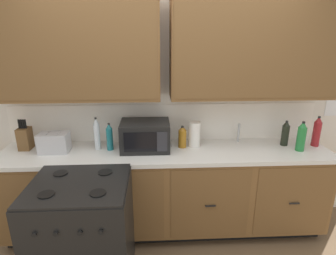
% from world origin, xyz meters
% --- Properties ---
extents(ground_plane, '(8.10, 8.10, 0.00)m').
position_xyz_m(ground_plane, '(0.00, 0.00, 0.00)').
color(ground_plane, brown).
extents(wall_unit, '(4.44, 0.40, 2.44)m').
position_xyz_m(wall_unit, '(0.00, 0.50, 1.66)').
color(wall_unit, white).
rests_on(wall_unit, ground_plane).
extents(counter_run, '(3.27, 0.64, 0.93)m').
position_xyz_m(counter_run, '(0.00, 0.30, 0.48)').
color(counter_run, black).
rests_on(counter_run, ground_plane).
extents(stove_range, '(0.76, 0.68, 0.95)m').
position_xyz_m(stove_range, '(-0.70, -0.33, 0.47)').
color(stove_range, black).
rests_on(stove_range, ground_plane).
extents(microwave, '(0.48, 0.37, 0.28)m').
position_xyz_m(microwave, '(-0.20, 0.36, 1.07)').
color(microwave, black).
rests_on(microwave, counter_run).
extents(toaster, '(0.28, 0.18, 0.19)m').
position_xyz_m(toaster, '(-1.09, 0.33, 1.02)').
color(toaster, '#B7B7BC').
rests_on(toaster, counter_run).
extents(knife_block, '(0.11, 0.14, 0.31)m').
position_xyz_m(knife_block, '(-1.40, 0.42, 1.04)').
color(knife_block, brown).
rests_on(knife_block, counter_run).
extents(sink_faucet, '(0.02, 0.02, 0.20)m').
position_xyz_m(sink_faucet, '(0.79, 0.51, 1.03)').
color(sink_faucet, '#B2B5BA').
rests_on(sink_faucet, counter_run).
extents(paper_towel_roll, '(0.12, 0.12, 0.26)m').
position_xyz_m(paper_towel_roll, '(0.29, 0.40, 1.06)').
color(paper_towel_roll, white).
rests_on(paper_towel_roll, counter_run).
extents(bottle_clear, '(0.06, 0.06, 0.33)m').
position_xyz_m(bottle_clear, '(-0.68, 0.38, 1.09)').
color(bottle_clear, silver).
rests_on(bottle_clear, counter_run).
extents(bottle_dark, '(0.07, 0.07, 0.26)m').
position_xyz_m(bottle_dark, '(1.23, 0.38, 1.06)').
color(bottle_dark, black).
rests_on(bottle_dark, counter_run).
extents(bottle_amber, '(0.08, 0.08, 0.23)m').
position_xyz_m(bottle_amber, '(0.17, 0.38, 1.04)').
color(bottle_amber, '#9E6619').
rests_on(bottle_amber, counter_run).
extents(bottle_red, '(0.08, 0.08, 0.31)m').
position_xyz_m(bottle_red, '(1.55, 0.35, 1.08)').
color(bottle_red, maroon).
rests_on(bottle_red, counter_run).
extents(bottle_teal, '(0.06, 0.06, 0.28)m').
position_xyz_m(bottle_teal, '(-0.55, 0.35, 1.06)').
color(bottle_teal, '#1E707A').
rests_on(bottle_teal, counter_run).
extents(bottle_green, '(0.08, 0.08, 0.30)m').
position_xyz_m(bottle_green, '(1.33, 0.24, 1.07)').
color(bottle_green, '#237A38').
rests_on(bottle_green, counter_run).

